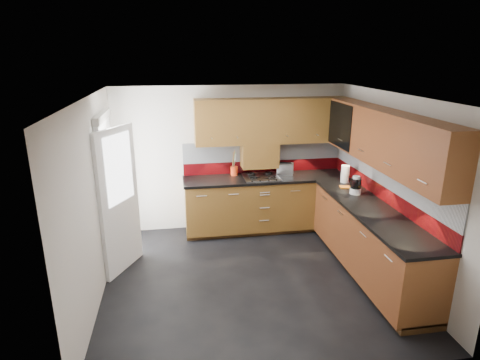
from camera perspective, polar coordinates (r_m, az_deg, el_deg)
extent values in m
cube|color=black|center=(5.54, 1.53, -13.88)|extent=(4.00, 3.80, 0.02)
cube|color=white|center=(4.74, 1.78, 12.38)|extent=(4.00, 3.80, 0.10)
cube|color=beige|center=(6.75, -1.33, 3.18)|extent=(4.00, 0.08, 2.64)
cube|color=beige|center=(3.39, 7.71, -12.35)|extent=(4.00, 0.08, 2.64)
cube|color=beige|center=(5.04, -20.61, -3.08)|extent=(0.08, 3.80, 2.64)
cube|color=beige|center=(5.69, 21.18, -0.80)|extent=(0.08, 3.80, 2.64)
cube|color=brown|center=(6.75, 3.76, -3.32)|extent=(2.70, 0.60, 0.95)
cube|color=brown|center=(5.71, 17.90, -8.22)|extent=(0.60, 2.60, 0.95)
cube|color=#412812|center=(6.94, 3.63, -6.51)|extent=(2.70, 0.54, 0.10)
cube|color=#412812|center=(5.92, 17.77, -11.90)|extent=(0.54, 2.60, 0.10)
cube|color=black|center=(6.59, 3.77, 0.26)|extent=(2.72, 0.62, 0.04)
cube|color=black|center=(5.52, 18.33, -4.15)|extent=(0.62, 2.60, 0.04)
cube|color=maroon|center=(6.84, 3.31, 1.96)|extent=(2.70, 0.02, 0.20)
cube|color=silver|center=(6.77, 3.35, 4.16)|extent=(2.70, 0.02, 0.34)
cube|color=maroon|center=(5.88, 19.62, -1.70)|extent=(0.02, 3.20, 0.20)
cube|color=silver|center=(5.80, 19.89, 0.82)|extent=(0.02, 3.20, 0.34)
cube|color=brown|center=(6.54, 4.59, 8.39)|extent=(2.50, 0.33, 0.72)
cube|color=brown|center=(5.47, 19.87, 5.57)|extent=(0.33, 2.87, 0.72)
cube|color=silver|center=(6.38, 3.61, 6.26)|extent=(1.80, 0.01, 0.16)
cube|color=silver|center=(5.40, 18.17, 3.31)|extent=(0.01, 2.00, 0.16)
cube|color=brown|center=(6.61, 2.79, 3.57)|extent=(0.60, 0.33, 0.40)
cube|color=black|center=(6.30, 13.99, 7.58)|extent=(0.01, 0.80, 0.66)
cube|color=#FFD18C|center=(6.43, 16.53, 7.57)|extent=(0.01, 0.76, 0.64)
cube|color=black|center=(6.37, 15.44, 7.75)|extent=(0.29, 0.76, 0.01)
cylinder|color=black|center=(6.13, 16.48, 8.25)|extent=(0.07, 0.07, 0.16)
cylinder|color=black|center=(6.27, 15.90, 8.49)|extent=(0.07, 0.07, 0.16)
cylinder|color=white|center=(6.40, 15.33, 8.71)|extent=(0.07, 0.07, 0.16)
cylinder|color=black|center=(6.54, 14.79, 8.93)|extent=(0.07, 0.07, 0.16)
cube|color=white|center=(5.92, -18.11, -1.64)|extent=(0.06, 0.95, 2.04)
cube|color=white|center=(5.57, -16.76, -2.93)|extent=(0.42, 0.73, 1.98)
cube|color=white|center=(5.43, -16.86, 1.54)|extent=(0.28, 0.50, 0.90)
cube|color=silver|center=(6.55, 3.03, 0.44)|extent=(0.58, 0.50, 0.02)
torus|color=black|center=(6.41, 1.96, 0.28)|extent=(0.13, 0.13, 0.02)
torus|color=black|center=(6.47, 4.54, 0.41)|extent=(0.13, 0.13, 0.02)
torus|color=black|center=(6.63, 1.56, 0.89)|extent=(0.13, 0.13, 0.02)
torus|color=black|center=(6.69, 4.06, 1.01)|extent=(0.13, 0.13, 0.02)
cube|color=black|center=(6.33, 3.49, -0.10)|extent=(0.44, 0.04, 0.02)
cylinder|color=red|center=(6.65, -0.84, 1.30)|extent=(0.12, 0.12, 0.15)
cylinder|color=brown|center=(6.62, -0.89, 2.86)|extent=(0.06, 0.02, 0.29)
cylinder|color=brown|center=(6.63, -0.82, 2.78)|extent=(0.05, 0.03, 0.27)
cylinder|color=brown|center=(6.62, -0.95, 2.94)|extent=(0.06, 0.03, 0.31)
cylinder|color=brown|center=(6.63, -0.75, 2.69)|extent=(0.04, 0.04, 0.26)
cylinder|color=brown|center=(6.61, -1.01, 2.79)|extent=(0.03, 0.05, 0.28)
cube|color=silver|center=(6.75, 6.45, 1.60)|extent=(0.31, 0.25, 0.19)
cube|color=black|center=(6.72, 6.48, 2.41)|extent=(0.20, 0.09, 0.01)
cube|color=black|center=(6.76, 6.39, 2.50)|extent=(0.20, 0.09, 0.01)
cylinder|color=white|center=(6.02, 16.07, -1.49)|extent=(0.16, 0.16, 0.09)
cylinder|color=black|center=(5.98, 16.17, -0.45)|extent=(0.15, 0.15, 0.14)
cylinder|color=white|center=(5.96, 16.24, 0.36)|extent=(0.11, 0.11, 0.04)
cylinder|color=white|center=(6.49, 14.72, 0.86)|extent=(0.14, 0.14, 0.27)
cube|color=orange|center=(6.26, 14.68, -0.98)|extent=(0.17, 0.15, 0.02)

